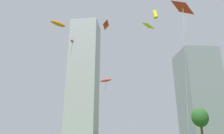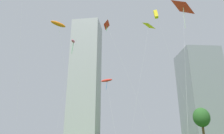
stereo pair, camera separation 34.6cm
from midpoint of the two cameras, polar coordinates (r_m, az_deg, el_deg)
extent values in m
cylinder|color=silver|center=(47.78, 4.32, -2.98)|extent=(10.83, 0.43, 29.42)
pyramid|color=red|center=(54.17, -1.94, 11.99)|extent=(1.80, 1.98, 1.52)
cylinder|color=green|center=(53.60, -1.94, 11.01)|extent=(0.14, 0.19, 1.51)
cylinder|color=silver|center=(49.46, 17.33, -1.54)|extent=(7.07, 2.17, 31.37)
cube|color=yellow|center=(54.68, 12.08, 14.49)|extent=(1.14, 1.25, 2.42)
cylinder|color=silver|center=(35.62, -25.02, 9.17)|extent=(2.56, 2.36, 34.73)
cylinder|color=silver|center=(50.04, -0.67, -11.97)|extent=(2.93, 2.30, 15.36)
ellipsoid|color=red|center=(52.86, -1.99, -3.85)|extent=(3.15, 0.77, 1.04)
cylinder|color=blue|center=(52.51, -2.01, -5.35)|extent=(0.32, 0.37, 2.26)
cylinder|color=silver|center=(33.94, -13.07, -4.04)|extent=(3.55, 3.41, 20.19)
ellipsoid|color=orange|center=(37.01, -15.47, 11.87)|extent=(2.67, 2.08, 1.21)
cylinder|color=silver|center=(30.50, 19.86, 2.17)|extent=(3.67, 9.97, 24.12)
pyramid|color=red|center=(40.71, 19.33, 15.84)|extent=(3.43, 2.67, 2.10)
cylinder|color=white|center=(39.46, 19.67, 13.05)|extent=(0.14, 0.87, 3.93)
cylinder|color=silver|center=(52.28, -13.89, -5.71)|extent=(2.67, 0.58, 26.15)
ellipsoid|color=#E5598C|center=(56.36, -11.48, 7.29)|extent=(1.69, 4.38, 1.94)
cylinder|color=green|center=(55.52, -11.61, 5.43)|extent=(0.29, 0.45, 3.41)
cylinder|color=silver|center=(40.82, 7.72, -3.13)|extent=(4.92, 2.79, 25.27)
pyramid|color=yellow|center=(47.08, 10.16, 11.57)|extent=(2.36, 1.83, 1.58)
cylinder|color=brown|center=(58.80, 24.23, -16.71)|extent=(0.59, 0.59, 4.55)
ellipsoid|color=#285623|center=(58.96, 23.73, -13.06)|extent=(4.31, 4.31, 4.99)
cube|color=gray|center=(153.24, 23.68, -6.64)|extent=(29.62, 30.72, 59.77)
cube|color=#A8A8AD|center=(133.08, -8.19, -2.47)|extent=(18.96, 17.05, 77.44)
camera|label=1|loc=(0.17, -90.31, 0.10)|focal=31.92mm
camera|label=2|loc=(0.17, 89.69, -0.10)|focal=31.92mm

